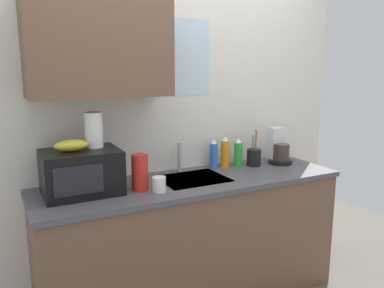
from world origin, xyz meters
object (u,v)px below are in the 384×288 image
cereal_canister (140,172)px  utensil_crock (254,157)px  dish_soap_bottle_green (238,153)px  paper_towel_roll (94,130)px  banana_bunch (71,145)px  mug_white (159,184)px  microwave (81,172)px  coffee_maker (278,150)px  dish_soap_bottle_blue (214,154)px  dish_soap_bottle_orange (225,153)px

cereal_canister → utensil_crock: bearing=9.7°
dish_soap_bottle_green → utensil_crock: size_ratio=0.77×
paper_towel_roll → cereal_canister: bearing=-32.0°
banana_bunch → mug_white: bearing=-21.5°
microwave → mug_white: bearing=-23.6°
utensil_crock → dish_soap_bottle_green: bearing=164.2°
microwave → dish_soap_bottle_green: 1.22m
coffee_maker → utensil_crock: bearing=177.2°
coffee_maker → dish_soap_bottle_blue: (-0.54, 0.11, -0.00)m
dish_soap_bottle_blue → cereal_canister: bearing=-158.7°
dish_soap_bottle_blue → dish_soap_bottle_orange: (0.08, -0.04, 0.01)m
paper_towel_roll → utensil_crock: bearing=0.9°
coffee_maker → dish_soap_bottle_orange: coffee_maker is taller
paper_towel_roll → mug_white: 0.53m
mug_white → coffee_maker: bearing=12.3°
banana_bunch → dish_soap_bottle_green: bearing=4.7°
microwave → mug_white: 0.48m
dish_soap_bottle_green → utensil_crock: 0.13m
paper_towel_roll → dish_soap_bottle_blue: bearing=7.3°
banana_bunch → utensil_crock: size_ratio=0.69×
dish_soap_bottle_green → utensil_crock: utensil_crock is taller
paper_towel_roll → cereal_canister: 0.39m
dish_soap_bottle_green → banana_bunch: bearing=-175.3°
coffee_maker → utensil_crock: utensil_crock is taller
microwave → cereal_canister: size_ratio=2.00×
mug_white → utensil_crock: bearing=16.0°
microwave → dish_soap_bottle_blue: microwave is taller
cereal_canister → utensil_crock: (1.00, 0.17, -0.04)m
dish_soap_bottle_blue → dish_soap_bottle_orange: size_ratio=0.91×
coffee_maker → dish_soap_bottle_blue: size_ratio=1.26×
coffee_maker → utensil_crock: 0.23m
paper_towel_roll → coffee_maker: paper_towel_roll is taller
microwave → cereal_canister: 0.35m
dish_soap_bottle_orange → paper_towel_roll: bearing=-175.4°
utensil_crock → dish_soap_bottle_orange: bearing=164.7°
dish_soap_bottle_green → mug_white: (-0.78, -0.29, -0.06)m
dish_soap_bottle_blue → utensil_crock: utensil_crock is taller
microwave → mug_white: size_ratio=4.84×
cereal_canister → mug_white: (0.09, -0.09, -0.07)m
dish_soap_bottle_blue → coffee_maker: bearing=-11.7°
microwave → cereal_canister: (0.34, -0.10, -0.02)m
microwave → dish_soap_bottle_orange: bearing=6.8°
banana_bunch → paper_towel_roll: 0.18m
dish_soap_bottle_blue → mug_white: (-0.60, -0.36, -0.06)m
microwave → utensil_crock: utensil_crock is taller
dish_soap_bottle_blue → dish_soap_bottle_green: (0.18, -0.06, 0.00)m
dish_soap_bottle_orange → mug_white: bearing=-154.7°
dish_soap_bottle_blue → cereal_canister: size_ratio=0.97×
paper_towel_roll → mug_white: (0.33, -0.24, -0.33)m
banana_bunch → dish_soap_bottle_green: (1.26, 0.10, -0.20)m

